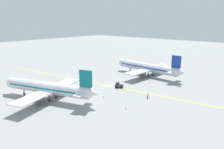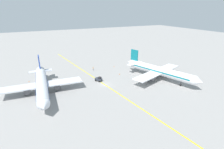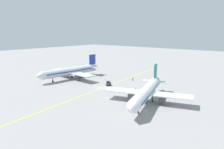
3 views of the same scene
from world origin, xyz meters
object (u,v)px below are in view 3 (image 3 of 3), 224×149
Objects in this scene: airplane_at_gate at (147,92)px; baggage_tug_dark at (108,83)px; ground_crew_worker at (133,79)px; traffic_cone_mid_apron at (166,92)px; airplane_adjacent_stand at (71,71)px; traffic_cone_near_nose at (135,88)px; traffic_cone_by_wingtip at (86,73)px; traffic_cone_far_edge at (155,84)px.

airplane_at_gate is 25.71m from baggage_tug_dark.
ground_crew_worker is 3.05× the size of traffic_cone_mid_apron.
airplane_adjacent_stand is 34.21m from traffic_cone_near_nose.
ground_crew_worker is at bearing -175.77° from traffic_cone_by_wingtip.
ground_crew_worker reaches higher than traffic_cone_by_wingtip.
traffic_cone_by_wingtip is (50.18, -21.04, -3.43)m from airplane_at_gate.
ground_crew_worker is at bearing -100.95° from baggage_tug_dark.
airplane_adjacent_stand is 22.42m from baggage_tug_dark.
airplane_adjacent_stand is at bearing 107.04° from traffic_cone_by_wingtip.
ground_crew_worker reaches higher than traffic_cone_near_nose.
traffic_cone_by_wingtip is at bearing -24.38° from baggage_tug_dark.
traffic_cone_near_nose is (-8.82, 11.04, -0.63)m from ground_crew_worker.
traffic_cone_mid_apron is (-23.84, -5.13, -0.63)m from baggage_tug_dark.
airplane_at_gate is at bearing 135.45° from traffic_cone_near_nose.
traffic_cone_near_nose is (-11.54, -3.02, -0.63)m from baggage_tug_dark.
baggage_tug_dark is 6.09× the size of traffic_cone_mid_apron.
traffic_cone_by_wingtip is at bearing -7.71° from traffic_cone_mid_apron.
baggage_tug_dark reaches higher than traffic_cone_near_nose.
airplane_at_gate is at bearing 90.15° from traffic_cone_mid_apron.
traffic_cone_mid_apron is (-46.03, -6.62, -3.43)m from airplane_adjacent_stand.
traffic_cone_by_wingtip and traffic_cone_far_edge have the same top height.
airplane_adjacent_stand reaches higher than traffic_cone_by_wingtip.
traffic_cone_far_edge is (-14.33, -14.05, -0.63)m from baggage_tug_dark.
traffic_cone_far_edge is at bearing -177.00° from traffic_cone_by_wingtip.
airplane_adjacent_stand reaches higher than traffic_cone_far_edge.
airplane_at_gate is 54.52m from traffic_cone_by_wingtip.
traffic_cone_far_edge is at bearing -135.56° from baggage_tug_dark.
baggage_tug_dark is at bearing 79.05° from ground_crew_worker.
traffic_cone_far_edge is at bearing -104.19° from traffic_cone_near_nose.
airplane_at_gate is 63.06× the size of traffic_cone_by_wingtip.
traffic_cone_by_wingtip is at bearing -22.75° from airplane_at_gate.
airplane_adjacent_stand is 46.63m from traffic_cone_mid_apron.
airplane_adjacent_stand is 64.62× the size of traffic_cone_near_nose.
ground_crew_worker is 22.94m from traffic_cone_mid_apron.
airplane_adjacent_stand is at bearing 7.61° from traffic_cone_near_nose.
airplane_at_gate is 0.98× the size of airplane_adjacent_stand.
traffic_cone_by_wingtip is (26.30, -11.92, -0.63)m from baggage_tug_dark.
baggage_tug_dark is 24.40m from traffic_cone_mid_apron.
traffic_cone_mid_apron is at bearing -167.86° from baggage_tug_dark.
ground_crew_worker is 3.05× the size of traffic_cone_by_wingtip.
airplane_at_gate reaches higher than traffic_cone_mid_apron.
traffic_cone_mid_apron is at bearing 136.82° from traffic_cone_far_edge.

